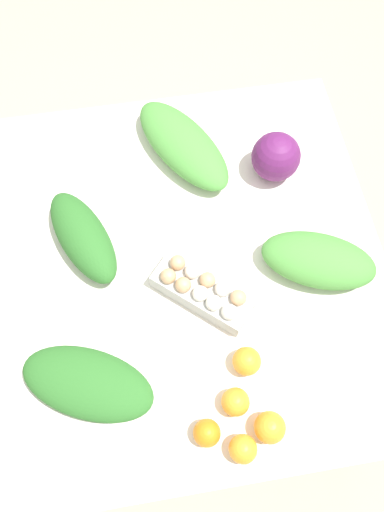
% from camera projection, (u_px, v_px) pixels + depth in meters
% --- Properties ---
extents(ground_plane, '(8.00, 8.00, 0.00)m').
position_uv_depth(ground_plane, '(192.00, 333.00, 2.10)').
color(ground_plane, '#C6B289').
extents(dining_table, '(1.19, 1.08, 0.76)m').
position_uv_depth(dining_table, '(192.00, 272.00, 1.50)').
color(dining_table, silver).
rests_on(dining_table, ground_plane).
extents(cabbage_purple, '(0.15, 0.15, 0.15)m').
position_uv_depth(cabbage_purple, '(276.00, 157.00, 1.47)').
color(cabbage_purple, '#601E5B').
rests_on(cabbage_purple, dining_table).
extents(egg_carton, '(0.26, 0.27, 0.09)m').
position_uv_depth(egg_carton, '(203.00, 291.00, 1.32)').
color(egg_carton, '#B7B7B2').
rests_on(egg_carton, dining_table).
extents(greens_bunch_beet_tops, '(0.27, 0.35, 0.10)m').
position_uv_depth(greens_bunch_beet_tops, '(318.00, 260.00, 1.35)').
color(greens_bunch_beet_tops, '#4C933D').
rests_on(greens_bunch_beet_tops, dining_table).
extents(greens_bunch_dandelion, '(0.35, 0.24, 0.10)m').
position_uv_depth(greens_bunch_dandelion, '(83.00, 237.00, 1.39)').
color(greens_bunch_dandelion, '#2D6B28').
rests_on(greens_bunch_dandelion, dining_table).
extents(greens_bunch_chard, '(0.30, 0.38, 0.08)m').
position_uv_depth(greens_bunch_chard, '(88.00, 383.00, 1.23)').
color(greens_bunch_chard, '#2D6B28').
rests_on(greens_bunch_chard, dining_table).
extents(greens_bunch_scallion, '(0.42, 0.33, 0.10)m').
position_uv_depth(greens_bunch_scallion, '(183.00, 145.00, 1.52)').
color(greens_bunch_scallion, '#4C933D').
rests_on(greens_bunch_scallion, dining_table).
extents(orange_0, '(0.07, 0.07, 0.07)m').
position_uv_depth(orange_0, '(207.00, 433.00, 1.18)').
color(orange_0, orange).
rests_on(orange_0, dining_table).
extents(orange_1, '(0.07, 0.07, 0.07)m').
position_uv_depth(orange_1, '(243.00, 449.00, 1.17)').
color(orange_1, orange).
rests_on(orange_1, dining_table).
extents(orange_2, '(0.08, 0.08, 0.08)m').
position_uv_depth(orange_2, '(270.00, 427.00, 1.18)').
color(orange_2, orange).
rests_on(orange_2, dining_table).
extents(orange_3, '(0.07, 0.07, 0.07)m').
position_uv_depth(orange_3, '(247.00, 361.00, 1.25)').
color(orange_3, orange).
rests_on(orange_3, dining_table).
extents(orange_4, '(0.07, 0.07, 0.07)m').
position_uv_depth(orange_4, '(235.00, 402.00, 1.21)').
color(orange_4, orange).
rests_on(orange_4, dining_table).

